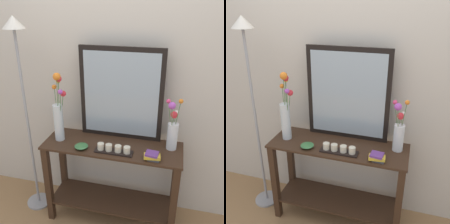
% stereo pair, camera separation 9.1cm
% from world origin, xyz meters
% --- Properties ---
extents(ground_plane, '(7.00, 6.00, 0.02)m').
position_xyz_m(ground_plane, '(0.00, 0.00, -0.01)').
color(ground_plane, '#997047').
extents(wall_back, '(6.40, 0.08, 2.70)m').
position_xyz_m(wall_back, '(0.00, 0.32, 1.35)').
color(wall_back, beige).
rests_on(wall_back, ground).
extents(console_table, '(1.20, 0.40, 0.81)m').
position_xyz_m(console_table, '(0.00, 0.00, 0.49)').
color(console_table, '#382316').
rests_on(console_table, ground).
extents(mirror_leaning, '(0.73, 0.03, 0.82)m').
position_xyz_m(mirror_leaning, '(0.04, 0.17, 1.22)').
color(mirror_leaning, black).
rests_on(mirror_leaning, console_table).
extents(tall_vase_left, '(0.17, 0.20, 0.63)m').
position_xyz_m(tall_vase_left, '(-0.47, -0.01, 1.07)').
color(tall_vase_left, silver).
rests_on(tall_vase_left, console_table).
extents(vase_right, '(0.13, 0.15, 0.46)m').
position_xyz_m(vase_right, '(0.50, 0.07, 0.99)').
color(vase_right, silver).
rests_on(vase_right, console_table).
extents(candle_tray, '(0.32, 0.09, 0.07)m').
position_xyz_m(candle_tray, '(0.04, -0.11, 0.84)').
color(candle_tray, black).
rests_on(candle_tray, console_table).
extents(decorative_bowl, '(0.11, 0.11, 0.04)m').
position_xyz_m(decorative_bowl, '(-0.24, -0.12, 0.84)').
color(decorative_bowl, '#38703D').
rests_on(decorative_bowl, console_table).
extents(book_stack, '(0.14, 0.10, 0.06)m').
position_xyz_m(book_stack, '(0.36, -0.13, 0.84)').
color(book_stack, '#424247').
rests_on(book_stack, console_table).
extents(floor_lamp, '(0.24, 0.24, 1.86)m').
position_xyz_m(floor_lamp, '(-0.80, -0.01, 1.26)').
color(floor_lamp, '#9E9EA3').
rests_on(floor_lamp, ground).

